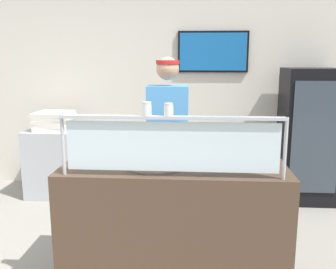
{
  "coord_description": "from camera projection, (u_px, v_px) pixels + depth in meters",
  "views": [
    {
      "loc": [
        1.01,
        -2.42,
        1.76
      ],
      "look_at": [
        0.8,
        0.38,
        1.18
      ],
      "focal_mm": 40.45,
      "sensor_mm": 36.0,
      "label": 1
    }
  ],
  "objects": [
    {
      "name": "ground_plane",
      "position": [
        178.0,
        240.0,
        3.71
      ],
      "size": [
        12.0,
        12.0,
        0.0
      ],
      "primitive_type": "plane",
      "color": "gray",
      "rests_on": "ground"
    },
    {
      "name": "parmesan_shaker",
      "position": [
        147.0,
        110.0,
        2.52
      ],
      "size": [
        0.06,
        0.06,
        0.09
      ],
      "color": "white",
      "rests_on": "sneeze_guard"
    },
    {
      "name": "pizza_server",
      "position": [
        152.0,
        161.0,
        2.85
      ],
      "size": [
        0.13,
        0.29,
        0.01
      ],
      "primitive_type": "cube",
      "rotation": [
        0.0,
        0.0,
        0.21
      ],
      "color": "#ADAFB7",
      "rests_on": "pizza_tray"
    },
    {
      "name": "worker_figure",
      "position": [
        168.0,
        138.0,
        3.56
      ],
      "size": [
        0.41,
        0.5,
        1.76
      ],
      "color": "#23232D",
      "rests_on": "ground"
    },
    {
      "name": "serving_counter",
      "position": [
        174.0,
        223.0,
        2.98
      ],
      "size": [
        1.71,
        0.7,
        0.95
      ],
      "primitive_type": "cube",
      "color": "#4C3828",
      "rests_on": "ground"
    },
    {
      "name": "drink_fridge",
      "position": [
        308.0,
        136.0,
        4.61
      ],
      "size": [
        0.64,
        0.6,
        1.63
      ],
      "color": "black",
      "rests_on": "ground"
    },
    {
      "name": "pizza_box_stack",
      "position": [
        54.0,
        121.0,
        4.76
      ],
      "size": [
        0.46,
        0.45,
        0.22
      ],
      "color": "silver",
      "rests_on": "prep_shelf"
    },
    {
      "name": "pepper_flake_shaker",
      "position": [
        169.0,
        110.0,
        2.51
      ],
      "size": [
        0.06,
        0.06,
        0.09
      ],
      "color": "white",
      "rests_on": "sneeze_guard"
    },
    {
      "name": "pizza_tray",
      "position": [
        155.0,
        163.0,
        2.88
      ],
      "size": [
        0.47,
        0.47,
        0.04
      ],
      "color": "#9EA0A8",
      "rests_on": "serving_counter"
    },
    {
      "name": "sneeze_guard",
      "position": [
        172.0,
        138.0,
        2.55
      ],
      "size": [
        1.53,
        0.06,
        0.42
      ],
      "color": "#B2B5BC",
      "rests_on": "serving_counter"
    },
    {
      "name": "prep_shelf",
      "position": [
        57.0,
        162.0,
        4.86
      ],
      "size": [
        0.7,
        0.55,
        0.86
      ],
      "primitive_type": "cube",
      "color": "#B7BABF",
      "rests_on": "ground"
    },
    {
      "name": "shop_rear_unit",
      "position": [
        184.0,
        88.0,
        5.04
      ],
      "size": [
        6.11,
        0.13,
        2.7
      ],
      "color": "silver",
      "rests_on": "ground"
    }
  ]
}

